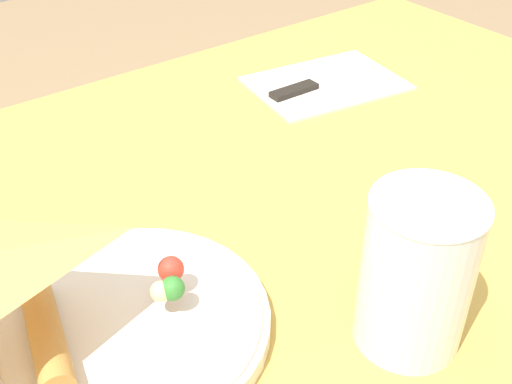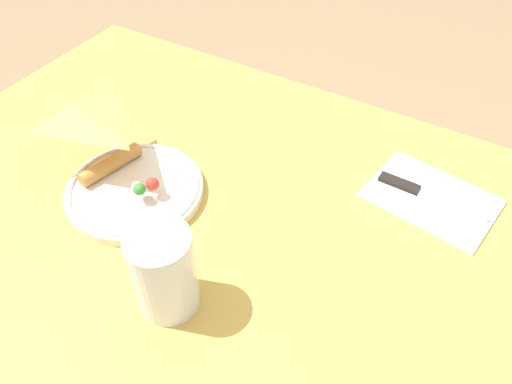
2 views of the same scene
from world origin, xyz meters
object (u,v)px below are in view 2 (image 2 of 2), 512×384
plate_pizza (135,188)px  dining_table (235,261)px  milk_glass (165,275)px  butter_knife (427,194)px  napkin_folded (431,198)px

plate_pizza → dining_table: bearing=12.7°
dining_table → plate_pizza: plate_pizza is taller
plate_pizza → milk_glass: milk_glass is taller
dining_table → butter_knife: size_ratio=6.52×
dining_table → milk_glass: bearing=-87.7°
plate_pizza → napkin_folded: (0.41, 0.23, -0.01)m
dining_table → milk_glass: milk_glass is taller
dining_table → napkin_folded: napkin_folded is taller
plate_pizza → milk_glass: 0.21m
dining_table → milk_glass: (0.01, -0.16, 0.16)m
napkin_folded → dining_table: bearing=-142.3°
plate_pizza → butter_knife: bearing=29.7°
plate_pizza → napkin_folded: 0.47m
plate_pizza → butter_knife: 0.46m
dining_table → plate_pizza: 0.20m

